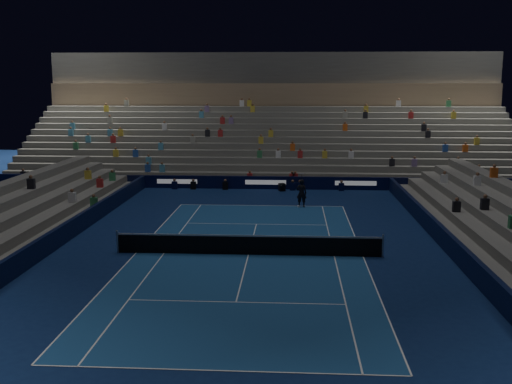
{
  "coord_description": "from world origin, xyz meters",
  "views": [
    {
      "loc": [
        2.05,
        -27.72,
        8.09
      ],
      "look_at": [
        0.0,
        6.0,
        2.0
      ],
      "focal_mm": 41.95,
      "sensor_mm": 36.0,
      "label": 1
    }
  ],
  "objects": [
    {
      "name": "sponsor_barrier_far",
      "position": [
        0.0,
        18.5,
        0.5
      ],
      "size": [
        44.0,
        0.25,
        1.0
      ],
      "primitive_type": "cube",
      "color": "black",
      "rests_on": "ground"
    },
    {
      "name": "sponsor_barrier_east",
      "position": [
        9.7,
        0.0,
        0.5
      ],
      "size": [
        0.25,
        37.0,
        1.0
      ],
      "primitive_type": "cube",
      "color": "black",
      "rests_on": "ground"
    },
    {
      "name": "sponsor_barrier_west",
      "position": [
        -9.7,
        0.0,
        0.5
      ],
      "size": [
        0.25,
        37.0,
        1.0
      ],
      "primitive_type": "cube",
      "color": "black",
      "rests_on": "ground"
    },
    {
      "name": "broadcast_camera",
      "position": [
        1.29,
        17.72,
        0.3
      ],
      "size": [
        0.58,
        0.95,
        0.58
      ],
      "color": "black",
      "rests_on": "ground"
    },
    {
      "name": "court_surface",
      "position": [
        0.0,
        0.0,
        0.01
      ],
      "size": [
        10.97,
        23.77,
        0.01
      ],
      "primitive_type": "cube",
      "color": "navy",
      "rests_on": "ground"
    },
    {
      "name": "grandstand_main",
      "position": [
        0.0,
        27.9,
        3.38
      ],
      "size": [
        44.0,
        15.2,
        11.2
      ],
      "color": "#62625D",
      "rests_on": "ground"
    },
    {
      "name": "tennis_net",
      "position": [
        0.0,
        0.0,
        0.5
      ],
      "size": [
        12.9,
        0.1,
        1.1
      ],
      "color": "#B2B2B7",
      "rests_on": "ground"
    },
    {
      "name": "tennis_player",
      "position": [
        2.71,
        11.63,
        0.94
      ],
      "size": [
        0.76,
        0.57,
        1.89
      ],
      "primitive_type": "imported",
      "rotation": [
        0.0,
        0.0,
        2.95
      ],
      "color": "black",
      "rests_on": "ground"
    },
    {
      "name": "ground",
      "position": [
        0.0,
        0.0,
        0.0
      ],
      "size": [
        90.0,
        90.0,
        0.0
      ],
      "primitive_type": "plane",
      "color": "#0C1D49",
      "rests_on": "ground"
    }
  ]
}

